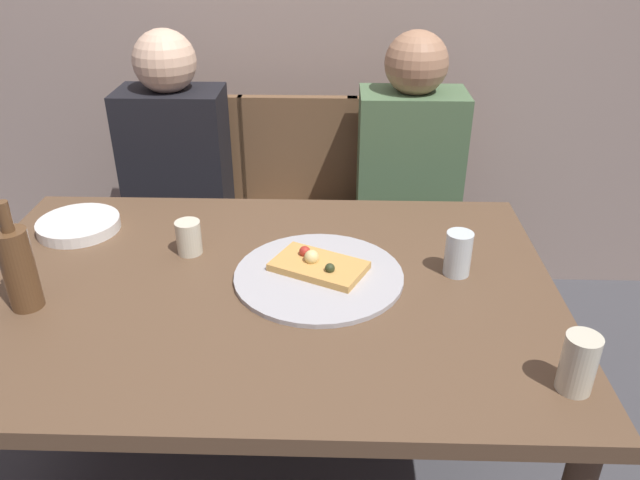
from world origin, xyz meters
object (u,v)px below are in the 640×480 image
object	(u,v)px
pizza_slice_last	(318,265)
guest_in_beanie	(410,193)
chair_middle	(297,206)
guest_in_sweater	(173,190)
dining_table	(257,311)
chair_right	(404,208)
tumbler_near	(189,237)
plate_stack	(79,225)
wine_bottle	(18,267)
wine_glass	(458,253)
chair_left	(186,205)
pizza_tray	(319,276)
tumbler_far	(579,363)

from	to	relation	value
pizza_slice_last	guest_in_beanie	distance (m)	0.74
chair_middle	guest_in_sweater	bearing A→B (deg)	19.65
dining_table	chair_right	size ratio (longest dim) A/B	1.58
chair_middle	chair_right	size ratio (longest dim) A/B	1.00
tumbler_near	plate_stack	world-z (taller)	tumbler_near
wine_bottle	plate_stack	world-z (taller)	wine_bottle
wine_glass	guest_in_sweater	distance (m)	1.10
dining_table	chair_middle	size ratio (longest dim) A/B	1.58
plate_stack	chair_left	xyz separation A→B (m)	(0.14, 0.62, -0.23)
wine_bottle	plate_stack	xyz separation A→B (m)	(-0.02, 0.37, -0.09)
pizza_tray	wine_bottle	size ratio (longest dim) A/B	1.58
pizza_tray	wine_bottle	world-z (taller)	wine_bottle
pizza_slice_last	chair_left	size ratio (longest dim) A/B	0.28
wine_bottle	chair_left	world-z (taller)	wine_bottle
dining_table	wine_bottle	bearing A→B (deg)	-168.31
pizza_slice_last	guest_in_beanie	world-z (taller)	guest_in_beanie
wine_bottle	chair_left	distance (m)	1.04
pizza_slice_last	chair_middle	xyz separation A→B (m)	(-0.11, 0.82, -0.24)
chair_right	dining_table	bearing A→B (deg)	63.30
pizza_tray	chair_right	xyz separation A→B (m)	(0.29, 0.85, -0.22)
plate_stack	dining_table	bearing A→B (deg)	-26.69
pizza_tray	wine_bottle	bearing A→B (deg)	-168.10
pizza_tray	tumbler_near	size ratio (longest dim) A/B	4.63
guest_in_sweater	chair_left	bearing A→B (deg)	-90.00
dining_table	guest_in_sweater	xyz separation A→B (m)	(-0.38, 0.73, -0.01)
wine_bottle	chair_right	distance (m)	1.40
wine_bottle	chair_left	bearing A→B (deg)	83.33
tumbler_near	tumbler_far	distance (m)	0.96
chair_left	chair_middle	world-z (taller)	same
dining_table	wine_glass	size ratio (longest dim) A/B	12.84
pizza_slice_last	chair_left	world-z (taller)	chair_left
wine_bottle	plate_stack	bearing A→B (deg)	93.44
pizza_tray	guest_in_sweater	world-z (taller)	guest_in_sweater
pizza_tray	plate_stack	size ratio (longest dim) A/B	1.84
wine_glass	chair_right	world-z (taller)	chair_right
pizza_slice_last	tumbler_near	world-z (taller)	tumbler_near
pizza_slice_last	tumbler_far	xyz separation A→B (m)	(0.49, -0.39, 0.04)
wine_glass	guest_in_sweater	size ratio (longest dim) A/B	0.09
chair_middle	chair_right	world-z (taller)	same
pizza_slice_last	dining_table	bearing A→B (deg)	-159.25
pizza_tray	wine_glass	size ratio (longest dim) A/B	3.69
dining_table	guest_in_sweater	bearing A→B (deg)	117.85
chair_right	guest_in_sweater	size ratio (longest dim) A/B	0.77
pizza_slice_last	guest_in_sweater	distance (m)	0.86
tumbler_near	tumbler_far	xyz separation A→B (m)	(0.82, -0.49, 0.02)
tumbler_near	chair_middle	distance (m)	0.81
wine_bottle	wine_glass	xyz separation A→B (m)	(0.98, 0.17, -0.05)
dining_table	chair_left	distance (m)	0.97
wine_bottle	wine_glass	distance (m)	1.00
pizza_slice_last	chair_left	xyz separation A→B (m)	(-0.53, 0.82, -0.24)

